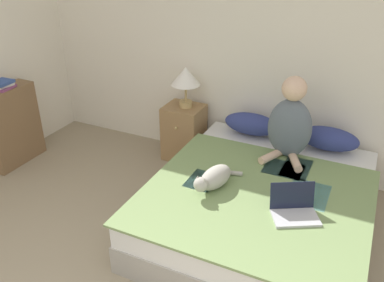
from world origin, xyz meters
name	(u,v)px	position (x,y,z in m)	size (l,w,h in m)	color
wall_back	(257,46)	(0.00, 3.45, 1.27)	(5.88, 0.05, 2.55)	silver
bed	(260,206)	(0.45, 2.38, 0.22)	(1.72, 2.00, 0.44)	#9E998E
pillow_near	(251,124)	(0.07, 3.22, 0.55)	(0.55, 0.28, 0.21)	navy
pillow_far	(328,139)	(0.82, 3.22, 0.55)	(0.55, 0.28, 0.21)	navy
person_sitting	(290,123)	(0.51, 2.92, 0.77)	(0.39, 0.38, 0.75)	slate
cat_tabby	(214,178)	(0.11, 2.15, 0.53)	(0.28, 0.50, 0.18)	#A8A399
laptop_open	(294,210)	(0.77, 2.08, 0.49)	(0.41, 0.38, 0.22)	#B7B7BC
nightstand	(184,132)	(-0.68, 3.20, 0.31)	(0.40, 0.38, 0.61)	#937047
table_lamp	(186,78)	(-0.65, 3.20, 0.93)	(0.30, 0.30, 0.44)	tan
bookshelf	(11,126)	(-2.30, 2.33, 0.42)	(0.22, 0.61, 0.84)	brown
book_stack_top	(2,85)	(-2.30, 2.33, 0.89)	(0.20, 0.23, 0.08)	#844270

